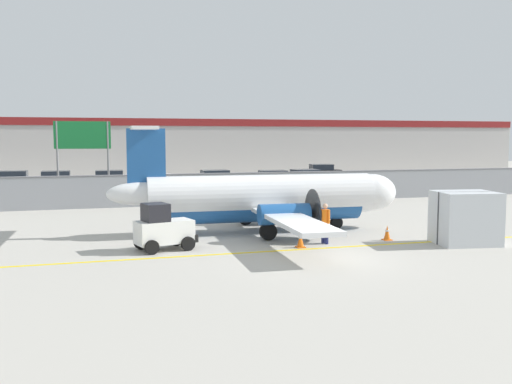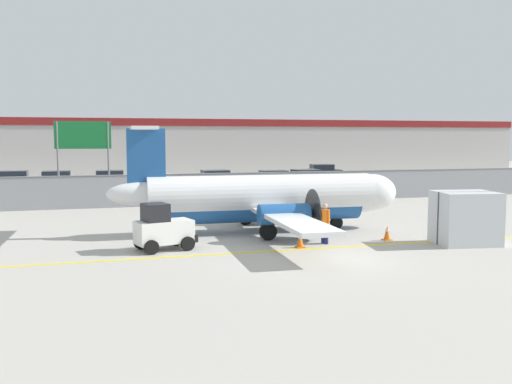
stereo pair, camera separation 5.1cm
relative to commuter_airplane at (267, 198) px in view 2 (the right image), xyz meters
name	(u,v)px [view 2 (the right image)]	position (x,y,z in m)	size (l,w,h in m)	color
ground_plane	(298,250)	(-0.10, -4.52, -1.60)	(140.00, 140.00, 0.01)	#ADA89E
perimeter_fence	(214,188)	(-0.10, 11.48, -0.49)	(98.00, 0.10, 2.10)	gray
parking_lot_strip	(186,189)	(-0.10, 22.98, -1.54)	(98.00, 17.00, 0.12)	#38383A
background_building	(160,148)	(-0.10, 41.47, 1.66)	(91.00, 8.10, 6.50)	#BCB7B2
commuter_airplane	(267,198)	(0.00, 0.00, 0.00)	(13.99, 16.05, 4.92)	white
baggage_tug	(163,229)	(-5.29, -3.08, -0.75)	(2.53, 1.85, 1.88)	silver
ground_crew_worker	(325,221)	(1.41, -3.62, -0.65)	(0.44, 0.54, 1.70)	#191E4C
cargo_container	(465,218)	(7.02, -5.32, -0.50)	(2.68, 2.35, 2.20)	silver
traffic_cone_near_left	(387,233)	(4.33, -3.63, -1.29)	(0.36, 0.36, 0.64)	orange
traffic_cone_near_right	(300,240)	(0.12, -4.14, -1.29)	(0.36, 0.36, 0.64)	orange
traffic_cone_far_left	(309,218)	(2.86, 1.80, -1.29)	(0.36, 0.36, 0.64)	orange
parked_car_0	(15,181)	(-13.93, 25.11, -0.71)	(4.22, 2.04, 1.58)	gray
parked_car_1	(58,181)	(-10.52, 23.97, -0.71)	(4.22, 2.03, 1.58)	gray
parked_car_2	(108,180)	(-6.51, 23.53, -0.71)	(4.26, 2.12, 1.58)	black
parked_car_3	(149,177)	(-2.83, 26.46, -0.71)	(4.22, 2.04, 1.58)	silver
parked_car_4	(214,180)	(2.04, 21.41, -0.71)	(4.27, 2.15, 1.58)	slate
parked_car_5	(275,180)	(6.85, 19.66, -0.71)	(4.26, 2.13, 1.58)	slate
parked_car_6	(304,179)	(9.77, 20.35, -0.71)	(4.38, 2.41, 1.58)	slate
parked_car_7	(321,172)	(14.73, 28.53, -0.71)	(4.35, 2.34, 1.58)	black
highway_sign	(83,142)	(-8.37, 13.76, 2.54)	(3.60, 0.14, 5.50)	slate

